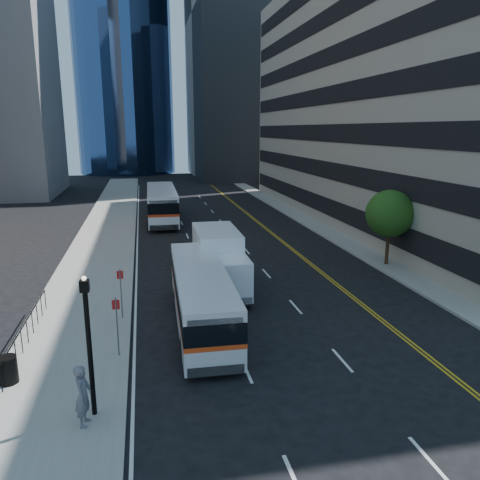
{
  "coord_description": "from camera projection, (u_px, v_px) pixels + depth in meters",
  "views": [
    {
      "loc": [
        -7.11,
        -20.17,
        9.17
      ],
      "look_at": [
        -1.66,
        6.06,
        2.8
      ],
      "focal_mm": 35.0,
      "sensor_mm": 36.0,
      "label": 1
    }
  ],
  "objects": [
    {
      "name": "ground",
      "position": [
        299.0,
        322.0,
        22.74
      ],
      "size": [
        160.0,
        160.0,
        0.0
      ],
      "primitive_type": "plane",
      "color": "black",
      "rests_on": "ground"
    },
    {
      "name": "sidewalk_west",
      "position": [
        109.0,
        227.0,
        44.46
      ],
      "size": [
        5.0,
        90.0,
        0.15
      ],
      "primitive_type": "cube",
      "color": "gray",
      "rests_on": "ground"
    },
    {
      "name": "sidewalk_east",
      "position": [
        304.0,
        219.0,
        48.31
      ],
      "size": [
        2.0,
        90.0,
        0.15
      ],
      "primitive_type": "cube",
      "color": "gray",
      "rests_on": "ground"
    },
    {
      "name": "parking_garage",
      "position": [
        466.0,
        95.0,
        46.7
      ],
      "size": [
        30.0,
        50.0,
        25.0
      ],
      "primitive_type": "cube",
      "color": "#9E9384",
      "rests_on": "ground"
    },
    {
      "name": "office_tower_north",
      "position": [
        271.0,
        15.0,
        87.94
      ],
      "size": [
        30.0,
        28.0,
        60.0
      ],
      "primitive_type": "cube",
      "color": "gray",
      "rests_on": "ground"
    },
    {
      "name": "street_tree",
      "position": [
        390.0,
        214.0,
        31.3
      ],
      "size": [
        3.2,
        3.2,
        5.1
      ],
      "color": "#332114",
      "rests_on": "sidewalk_east"
    },
    {
      "name": "lamp_post",
      "position": [
        89.0,
        341.0,
        14.61
      ],
      "size": [
        0.28,
        0.28,
        4.56
      ],
      "color": "black",
      "rests_on": "sidewalk_west"
    },
    {
      "name": "bus_front",
      "position": [
        201.0,
        295.0,
        22.1
      ],
      "size": [
        2.61,
        10.83,
        2.78
      ],
      "rotation": [
        0.0,
        0.0,
        -0.02
      ],
      "color": "silver",
      "rests_on": "ground"
    },
    {
      "name": "bus_rear",
      "position": [
        162.0,
        203.0,
        47.6
      ],
      "size": [
        2.98,
        12.87,
        3.31
      ],
      "rotation": [
        0.0,
        0.0,
        -0.01
      ],
      "color": "white",
      "rests_on": "ground"
    },
    {
      "name": "box_truck",
      "position": [
        219.0,
        260.0,
        26.99
      ],
      "size": [
        2.56,
        7.14,
        3.4
      ],
      "rotation": [
        0.0,
        0.0,
        -0.01
      ],
      "color": "white",
      "rests_on": "ground"
    },
    {
      "name": "trash_can",
      "position": [
        8.0,
        370.0,
        16.94
      ],
      "size": [
        0.9,
        0.9,
        1.02
      ],
      "primitive_type": "cylinder",
      "rotation": [
        0.0,
        0.0,
        0.42
      ],
      "color": "black",
      "rests_on": "sidewalk_west"
    },
    {
      "name": "pedestrian",
      "position": [
        83.0,
        395.0,
        14.44
      ],
      "size": [
        0.58,
        0.79,
        2.01
      ],
      "primitive_type": "imported",
      "rotation": [
        0.0,
        0.0,
        1.43
      ],
      "color": "#5D5D65",
      "rests_on": "sidewalk_west"
    }
  ]
}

